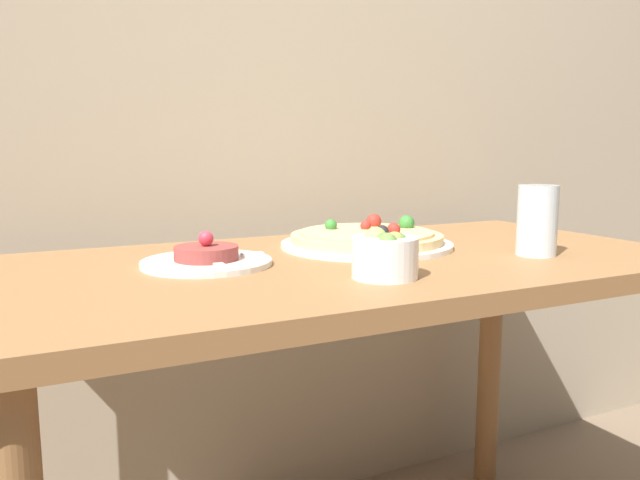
# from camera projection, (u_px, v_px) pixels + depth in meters

# --- Properties ---
(dining_table) EXTENTS (1.29, 0.66, 0.74)m
(dining_table) POSITION_uv_depth(u_px,v_px,m) (354.00, 315.00, 1.18)
(dining_table) COLOR olive
(dining_table) RESTS_ON ground_plane
(pizza_plate) EXTENTS (0.35, 0.35, 0.06)m
(pizza_plate) POSITION_uv_depth(u_px,v_px,m) (367.00, 239.00, 1.28)
(pizza_plate) COLOR white
(pizza_plate) RESTS_ON dining_table
(tartare_plate) EXTENTS (0.23, 0.23, 0.06)m
(tartare_plate) POSITION_uv_depth(u_px,v_px,m) (207.00, 258.00, 1.09)
(tartare_plate) COLOR white
(tartare_plate) RESTS_ON dining_table
(small_bowl) EXTENTS (0.11, 0.11, 0.08)m
(small_bowl) POSITION_uv_depth(u_px,v_px,m) (385.00, 254.00, 0.98)
(small_bowl) COLOR white
(small_bowl) RESTS_ON dining_table
(drinking_glass) EXTENTS (0.08, 0.08, 0.13)m
(drinking_glass) POSITION_uv_depth(u_px,v_px,m) (537.00, 220.00, 1.18)
(drinking_glass) COLOR silver
(drinking_glass) RESTS_ON dining_table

